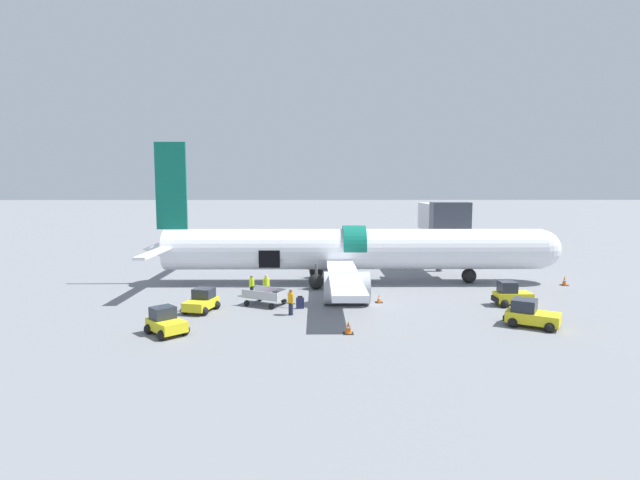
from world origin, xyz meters
name	(u,v)px	position (x,y,z in m)	size (l,w,h in m)	color
ground_plane	(342,294)	(0.00, 0.00, 0.00)	(500.00, 500.00, 0.00)	slate
jet_bridge_stub	(442,219)	(9.83, 9.33, 5.10)	(3.35, 8.39, 6.71)	#4C4C51
airplane	(348,250)	(0.73, 4.35, 2.78)	(34.92, 29.06, 11.70)	white
baggage_tug_lead	(202,302)	(-9.42, -4.97, 0.62)	(2.30, 2.93, 1.45)	yellow
baggage_tug_mid	(530,315)	(10.54, -8.65, 0.67)	(3.34, 2.88, 1.55)	yellow
baggage_tug_rear	(166,323)	(-10.26, -10.02, 0.63)	(2.64, 2.68, 1.49)	yellow
baggage_tug_spare	(511,296)	(11.39, -3.62, 0.69)	(2.53, 1.81, 1.67)	yellow
baggage_cart_loading	(267,297)	(-5.30, -3.37, 0.55)	(3.72, 2.76, 1.12)	#B7BABF
ground_crew_loader_a	(266,285)	(-5.62, -0.73, 0.87)	(0.53, 0.53, 1.66)	#1E2338
ground_crew_loader_b	(291,301)	(-3.55, -6.00, 0.87)	(0.52, 0.55, 1.66)	#1E2338
ground_crew_driver	(252,285)	(-6.73, -0.46, 0.81)	(0.49, 0.50, 1.54)	black
suitcase_on_tarmac_upright	(300,303)	(-3.02, -4.37, 0.38)	(0.54, 0.27, 0.86)	#1E2347
safety_cone_nose	(565,281)	(18.50, 3.29, 0.36)	(0.55, 0.55, 0.76)	black
safety_cone_engine_left	(348,328)	(-0.17, -10.03, 0.32)	(0.58, 0.58, 0.69)	black
safety_cone_wingtip	(379,299)	(2.46, -2.66, 0.27)	(0.49, 0.49, 0.57)	black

